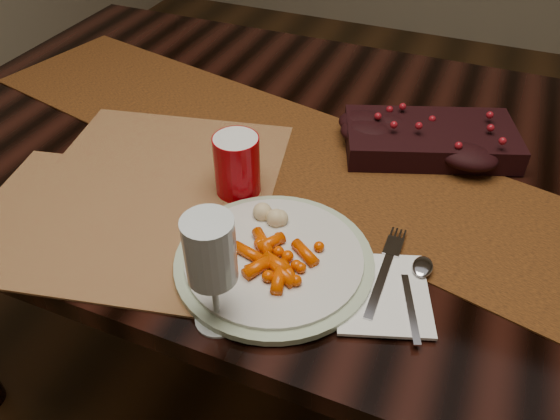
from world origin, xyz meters
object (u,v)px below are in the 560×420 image
at_px(dining_table, 333,286).
at_px(wine_glass, 213,275).
at_px(placemat_main, 110,222).
at_px(napkin, 382,293).
at_px(dinner_plate, 274,260).
at_px(turkey_shreds, 212,249).
at_px(baby_carrots, 273,260).
at_px(centerpiece, 431,135).
at_px(red_cup, 237,165).
at_px(mashed_potatoes, 270,208).

bearing_deg(dining_table, wine_glass, -95.77).
bearing_deg(wine_glass, placemat_main, 156.87).
xyz_separation_m(dining_table, napkin, (0.15, -0.32, 0.38)).
relative_size(dining_table, dinner_plate, 5.99).
distance_m(dinner_plate, turkey_shreds, 0.09).
relative_size(placemat_main, baby_carrots, 4.63).
bearing_deg(placemat_main, turkey_shreds, -16.48).
xyz_separation_m(turkey_shreds, wine_glass, (0.06, -0.10, 0.06)).
bearing_deg(wine_glass, dining_table, 84.23).
relative_size(baby_carrots, turkey_shreds, 1.34).
xyz_separation_m(centerpiece, turkey_shreds, (-0.24, -0.43, -0.01)).
bearing_deg(wine_glass, napkin, 32.91).
relative_size(baby_carrots, red_cup, 0.91).
xyz_separation_m(baby_carrots, turkey_shreds, (-0.09, -0.01, -0.00)).
bearing_deg(red_cup, turkey_shreds, -76.85).
distance_m(turkey_shreds, wine_glass, 0.13).
relative_size(dining_table, wine_glass, 9.91).
bearing_deg(turkey_shreds, placemat_main, 175.98).
xyz_separation_m(placemat_main, baby_carrots, (0.29, 0.00, 0.03)).
distance_m(placemat_main, dinner_plate, 0.29).
relative_size(dining_table, placemat_main, 3.94).
xyz_separation_m(placemat_main, red_cup, (0.16, 0.16, 0.06)).
bearing_deg(dinner_plate, wine_glass, -103.99).
relative_size(red_cup, wine_glass, 0.59).
xyz_separation_m(red_cup, wine_glass, (0.10, -0.27, 0.03)).
height_order(centerpiece, napkin, centerpiece).
relative_size(dining_table, turkey_shreds, 24.42).
height_order(centerpiece, placemat_main, centerpiece).
bearing_deg(baby_carrots, mashed_potatoes, 115.60).
bearing_deg(wine_glass, baby_carrots, 72.42).
distance_m(dining_table, baby_carrots, 0.52).
xyz_separation_m(placemat_main, turkey_shreds, (0.20, -0.01, 0.03)).
relative_size(dining_table, mashed_potatoes, 25.46).
xyz_separation_m(placemat_main, mashed_potatoes, (0.25, 0.09, 0.04)).
bearing_deg(red_cup, dinner_plate, -47.85).
height_order(dining_table, red_cup, red_cup).
bearing_deg(centerpiece, wine_glass, -109.71).
relative_size(dinner_plate, wine_glass, 1.65).
bearing_deg(dinner_plate, centerpiece, 68.58).
relative_size(turkey_shreds, red_cup, 0.68).
height_order(placemat_main, wine_glass, wine_glass).
bearing_deg(dinner_plate, baby_carrots, -75.01).
bearing_deg(napkin, turkey_shreds, 168.14).
bearing_deg(red_cup, centerpiece, 42.07).
xyz_separation_m(baby_carrots, wine_glass, (-0.03, -0.11, 0.06)).
xyz_separation_m(dining_table, centerpiece, (0.14, 0.08, 0.41)).
relative_size(placemat_main, mashed_potatoes, 6.46).
distance_m(centerpiece, mashed_potatoes, 0.37).
xyz_separation_m(centerpiece, dinner_plate, (-0.16, -0.40, -0.02)).
distance_m(baby_carrots, napkin, 0.16).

